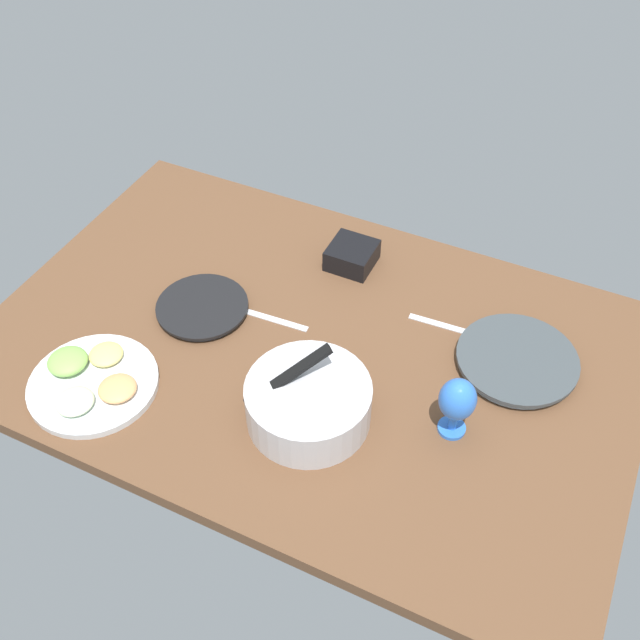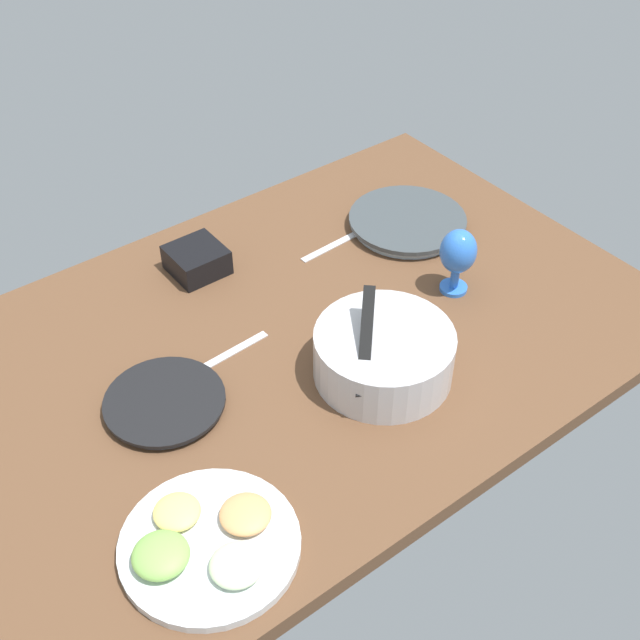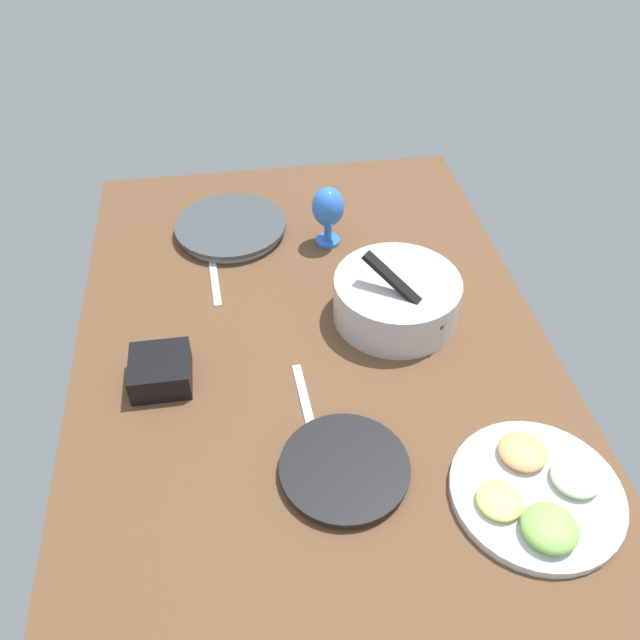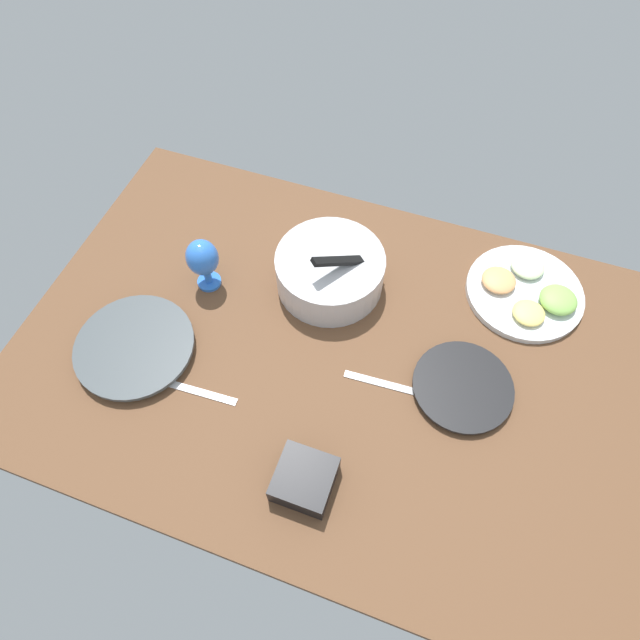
% 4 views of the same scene
% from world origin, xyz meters
% --- Properties ---
extents(ground_plane, '(1.60, 1.04, 0.04)m').
position_xyz_m(ground_plane, '(0.00, 0.00, -0.02)').
color(ground_plane, brown).
extents(dinner_plate_left, '(0.29, 0.29, 0.03)m').
position_xyz_m(dinner_plate_left, '(-0.48, -0.16, 0.02)').
color(dinner_plate_left, silver).
rests_on(dinner_plate_left, ground_plane).
extents(dinner_plate_right, '(0.24, 0.24, 0.02)m').
position_xyz_m(dinner_plate_right, '(0.31, 0.01, 0.01)').
color(dinner_plate_right, '#4C4C51').
rests_on(dinner_plate_right, ground_plane).
extents(mixing_bowl, '(0.28, 0.28, 0.18)m').
position_xyz_m(mixing_bowl, '(-0.09, 0.20, 0.06)').
color(mixing_bowl, silver).
rests_on(mixing_bowl, ground_plane).
extents(fruit_platter, '(0.31, 0.31, 0.05)m').
position_xyz_m(fruit_platter, '(0.41, 0.34, 0.02)').
color(fruit_platter, silver).
rests_on(fruit_platter, ground_plane).
extents(hurricane_glass_blue, '(0.08, 0.08, 0.16)m').
position_xyz_m(hurricane_glass_blue, '(-0.40, 0.09, 0.10)').
color(hurricane_glass_blue, blue).
rests_on(hurricane_glass_blue, ground_plane).
extents(square_bowl_black, '(0.12, 0.12, 0.06)m').
position_xyz_m(square_bowl_black, '(0.03, -0.33, 0.03)').
color(square_bowl_black, black).
rests_on(square_bowl_black, ground_plane).
extents(fork_by_left_plate, '(0.18, 0.03, 0.01)m').
position_xyz_m(fork_by_left_plate, '(-0.28, -0.21, 0.00)').
color(fork_by_left_plate, silver).
rests_on(fork_by_left_plate, ground_plane).
extents(fork_by_right_plate, '(0.18, 0.03, 0.01)m').
position_xyz_m(fork_by_right_plate, '(0.12, -0.04, 0.00)').
color(fork_by_right_plate, silver).
rests_on(fork_by_right_plate, ground_plane).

